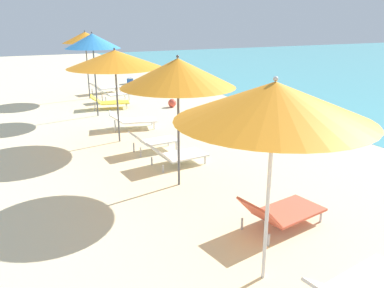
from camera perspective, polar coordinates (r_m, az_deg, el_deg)
The scene contains 15 objects.
umbrella_second at distance 4.69m, azimuth 11.84°, elevation 6.03°, with size 2.38×2.38×2.70m.
lounger_second_shoreside at distance 6.76m, azimuth 12.76°, elevation -9.54°, with size 1.57×0.93×0.61m.
lounger_second_inland at distance 5.32m, azimuth 23.85°, elevation -18.61°, with size 1.65×0.93×0.57m.
umbrella_third at distance 7.67m, azimuth -2.07°, elevation 10.27°, with size 2.25×2.25×2.67m.
lounger_third_shoreside at distance 9.31m, azimuth -2.22°, elevation -1.51°, with size 1.40×0.81×0.55m.
umbrella_fourth at distance 10.88m, azimuth -11.13°, elevation 12.00°, with size 2.57×2.57×2.59m.
lounger_fourth_shoreside at distance 12.57m, azimuth -8.65°, elevation 3.55°, with size 1.57×0.97×0.54m.
lounger_fourth_inland at distance 10.27m, azimuth -5.62°, elevation 0.53°, with size 1.27×0.65×0.57m.
umbrella_fifth at distance 14.15m, azimuth -14.24°, elevation 14.27°, with size 1.87×1.87×2.91m.
lounger_fifth_shoreside at distance 15.57m, azimuth -11.92°, elevation 6.03°, with size 1.55×0.93×0.54m.
umbrella_farthest at distance 17.53m, azimuth -15.25°, elevation 14.67°, with size 1.89×1.89×2.86m.
lounger_farthest_shoreside at distance 18.90m, azimuth -12.52°, elevation 8.05°, with size 1.54×0.86×0.53m.
lounger_farthest_inland at distance 16.88m, azimuth -11.21°, elevation 7.15°, with size 1.32×0.67×0.54m.
cooler_box at distance 21.45m, azimuth -8.97°, elevation 9.09°, with size 0.47×0.55×0.35m.
beach_ball at distance 15.52m, azimuth -2.91°, elevation 5.96°, with size 0.32×0.32×0.32m, color #E54C38.
Camera 1 is at (-2.66, -0.43, 3.33)m, focal length 36.76 mm.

